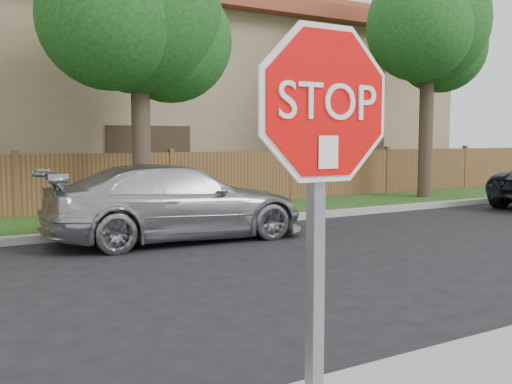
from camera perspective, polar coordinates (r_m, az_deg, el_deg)
far_curb at (r=12.25m, az=-19.12°, el=-4.12°), size 70.00×0.30×0.15m
grass_strip at (r=13.85m, az=-20.62°, el=-3.18°), size 70.00×3.00×0.12m
fence at (r=15.34m, az=-21.87°, el=0.34°), size 70.00×0.12×1.60m
tree_mid at (r=14.48m, az=-10.82°, el=16.57°), size 4.80×3.90×7.35m
tree_right at (r=20.04m, az=16.44°, el=15.25°), size 4.80×3.90×8.20m
stop_sign at (r=2.78m, az=6.31°, el=1.74°), size 1.01×0.13×2.55m
sedan_right at (r=11.75m, az=-7.52°, el=-0.99°), size 5.22×2.37×1.48m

